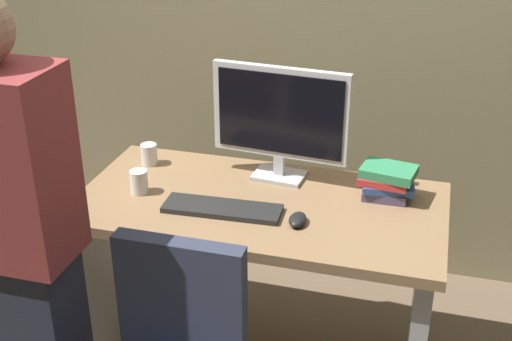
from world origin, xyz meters
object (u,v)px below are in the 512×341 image
object	(u,v)px
person_at_desk	(14,254)
cup_by_monitor	(149,154)
book_stack	(387,181)
mouse	(298,219)
desk	(259,256)
cup_near_keyboard	(139,182)
keyboard	(222,209)
monitor	(280,117)

from	to	relation	value
person_at_desk	cup_by_monitor	bearing A→B (deg)	85.84
book_stack	mouse	bearing A→B (deg)	-134.45
desk	person_at_desk	distance (m)	0.95
cup_by_monitor	cup_near_keyboard	bearing A→B (deg)	-74.74
person_at_desk	keyboard	world-z (taller)	person_at_desk
person_at_desk	keyboard	xyz separation A→B (m)	(0.48, 0.56, -0.07)
monitor	mouse	size ratio (longest dim) A/B	5.41
cup_near_keyboard	book_stack	xyz separation A→B (m)	(0.91, 0.21, 0.02)
monitor	keyboard	xyz separation A→B (m)	(-0.13, -0.32, -0.25)
desk	monitor	bearing A→B (deg)	83.87
cup_by_monitor	person_at_desk	bearing A→B (deg)	-94.16
monitor	mouse	distance (m)	0.44
keyboard	book_stack	distance (m)	0.62
mouse	cup_near_keyboard	size ratio (longest dim) A/B	1.09
person_at_desk	monitor	world-z (taller)	person_at_desk
monitor	person_at_desk	bearing A→B (deg)	-124.81
monitor	keyboard	bearing A→B (deg)	-112.56
keyboard	cup_near_keyboard	size ratio (longest dim) A/B	4.71
monitor	book_stack	distance (m)	0.47
monitor	book_stack	world-z (taller)	monitor
desk	mouse	size ratio (longest dim) A/B	13.68
cup_by_monitor	desk	bearing A→B (deg)	-19.74
monitor	keyboard	world-z (taller)	monitor
person_at_desk	cup_by_monitor	distance (m)	0.86
mouse	cup_by_monitor	distance (m)	0.77
person_at_desk	cup_near_keyboard	size ratio (longest dim) A/B	17.94
desk	book_stack	bearing A→B (deg)	19.33
keyboard	book_stack	xyz separation A→B (m)	(0.56, 0.27, 0.06)
keyboard	cup_near_keyboard	bearing A→B (deg)	168.65
mouse	cup_by_monitor	bearing A→B (deg)	155.81
desk	cup_near_keyboard	distance (m)	0.54
monitor	mouse	xyz separation A→B (m)	(0.15, -0.34, -0.24)
desk	cup_near_keyboard	xyz separation A→B (m)	(-0.46, -0.06, 0.29)
cup_near_keyboard	book_stack	bearing A→B (deg)	13.26
person_at_desk	book_stack	xyz separation A→B (m)	(1.04, 0.83, -0.01)
keyboard	cup_near_keyboard	xyz separation A→B (m)	(-0.35, 0.05, 0.04)
keyboard	cup_by_monitor	bearing A→B (deg)	141.60
mouse	book_stack	xyz separation A→B (m)	(0.28, 0.28, 0.05)
desk	person_at_desk	xyz separation A→B (m)	(-0.59, -0.67, 0.32)
person_at_desk	cup_near_keyboard	world-z (taller)	person_at_desk
person_at_desk	desk	bearing A→B (deg)	48.64
monitor	cup_by_monitor	xyz separation A→B (m)	(-0.55, -0.02, -0.21)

